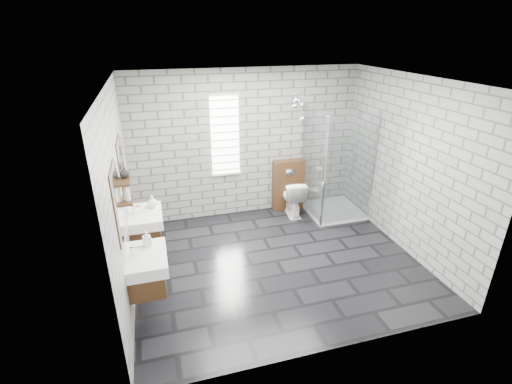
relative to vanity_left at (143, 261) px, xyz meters
name	(u,v)px	position (x,y,z in m)	size (l,w,h in m)	color
floor	(277,262)	(1.91, 0.61, -0.77)	(4.20, 3.60, 0.02)	black
ceiling	(282,80)	(1.91, 0.61, 1.95)	(4.20, 3.60, 0.02)	white
wall_back	(247,144)	(1.91, 2.42, 0.59)	(4.20, 0.02, 2.70)	gray
wall_front	(340,248)	(1.91, -1.20, 0.59)	(4.20, 0.02, 2.70)	gray
wall_left	(120,197)	(-0.20, 0.61, 0.59)	(0.02, 3.60, 2.70)	gray
wall_right	(408,166)	(4.02, 0.61, 0.59)	(0.02, 3.60, 2.70)	gray
vanity_left	(143,261)	(0.00, 0.00, 0.00)	(0.47, 0.70, 1.57)	#4A2D16
vanity_right	(143,218)	(0.00, 1.13, 0.00)	(0.47, 0.70, 1.57)	#4A2D16
shelf_lower	(127,201)	(-0.12, 0.56, 0.56)	(0.14, 0.30, 0.03)	#4A2D16
shelf_upper	(124,181)	(-0.12, 0.56, 0.82)	(0.14, 0.30, 0.03)	#4A2D16
window	(225,136)	(1.51, 2.39, 0.79)	(0.56, 0.05, 1.48)	white
cistern_panel	(288,185)	(2.71, 2.31, -0.26)	(0.60, 0.20, 1.00)	#4A2D16
flush_plate	(291,172)	(2.71, 2.21, 0.04)	(0.18, 0.01, 0.12)	silver
shower_enclosure	(333,191)	(3.41, 1.79, -0.25)	(1.00, 1.00, 2.03)	white
pendant_cluster	(299,106)	(2.71, 1.98, 1.34)	(0.24, 0.18, 0.87)	silver
toilet	(292,197)	(2.71, 2.06, -0.41)	(0.39, 0.69, 0.70)	white
soap_bottle_a	(147,239)	(0.07, 0.19, 0.19)	(0.09, 0.09, 0.20)	#B2B2B2
soap_bottle_b	(152,202)	(0.16, 1.27, 0.19)	(0.15, 0.15, 0.19)	#B2B2B2
soap_bottle_c	(127,193)	(-0.11, 0.52, 0.68)	(0.08, 0.08, 0.20)	#B2B2B2
vase	(125,172)	(-0.11, 0.66, 0.90)	(0.13, 0.13, 0.13)	#B2B2B2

